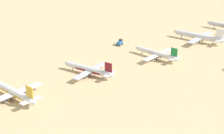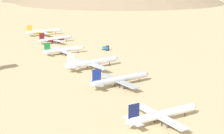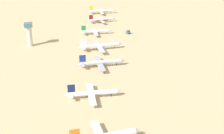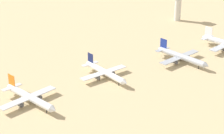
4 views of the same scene
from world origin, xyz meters
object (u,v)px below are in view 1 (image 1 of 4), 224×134
object	(u,v)px
service_truck	(120,42)
parked_jet_6	(13,92)
parked_jet_4	(157,54)
parked_jet_3	(199,36)
parked_jet_5	(89,69)

from	to	relation	value
service_truck	parked_jet_6	bearing A→B (deg)	96.28
parked_jet_4	service_truck	xyz separation A→B (m)	(33.18, -4.96, -1.20)
parked_jet_3	parked_jet_6	size ratio (longest dim) A/B	1.06
service_truck	parked_jet_5	bearing A→B (deg)	110.57
parked_jet_3	parked_jet_5	size ratio (longest dim) A/B	1.15
parked_jet_3	service_truck	distance (m)	55.86
parked_jet_5	service_truck	size ratio (longest dim) A/B	6.15
parked_jet_4	service_truck	distance (m)	33.57
parked_jet_3	parked_jet_6	bearing A→B (deg)	78.74
parked_jet_4	service_truck	bearing A→B (deg)	-8.50
parked_jet_3	parked_jet_4	size ratio (longest dim) A/B	1.17
parked_jet_6	parked_jet_4	bearing A→B (deg)	-104.46
parked_jet_6	parked_jet_3	bearing A→B (deg)	-101.26
parked_jet_3	parked_jet_4	distance (m)	46.74
parked_jet_3	parked_jet_6	world-z (taller)	parked_jet_3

